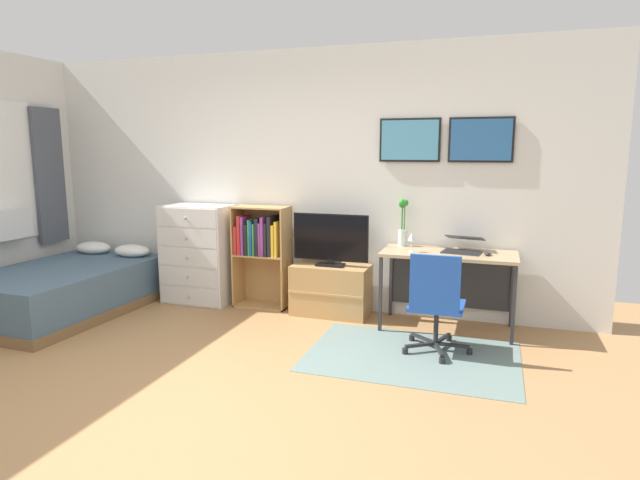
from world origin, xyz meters
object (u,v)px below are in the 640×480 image
(bamboo_vase, at_px, (403,223))
(wine_glass, at_px, (412,238))
(television, at_px, (330,240))
(office_chair, at_px, (436,301))
(bookshelf, at_px, (261,246))
(computer_mouse, at_px, (488,254))
(tv_stand, at_px, (331,290))
(laptop, at_px, (463,245))
(desk, at_px, (449,265))
(dresser, at_px, (198,254))
(bed, at_px, (66,289))

(bamboo_vase, relative_size, wine_glass, 2.59)
(television, relative_size, office_chair, 0.91)
(bamboo_vase, bearing_deg, bookshelf, -177.66)
(office_chair, bearing_deg, computer_mouse, 60.49)
(tv_stand, xyz_separation_m, office_chair, (1.14, -0.77, 0.20))
(bookshelf, xyz_separation_m, wine_glass, (1.64, -0.23, 0.21))
(office_chair, height_order, laptop, laptop)
(laptop, height_order, computer_mouse, laptop)
(computer_mouse, xyz_separation_m, bamboo_vase, (-0.81, 0.24, 0.22))
(television, xyz_separation_m, desk, (1.17, 0.01, -0.18))
(wine_glass, bearing_deg, tv_stand, 167.79)
(dresser, distance_m, office_chair, 2.78)
(desk, relative_size, bamboo_vase, 2.63)
(wine_glass, bearing_deg, television, 169.26)
(laptop, relative_size, bamboo_vase, 0.89)
(bookshelf, distance_m, wine_glass, 1.67)
(bed, bearing_deg, wine_glass, 11.35)
(bed, xyz_separation_m, wine_glass, (3.49, 0.60, 0.63))
(dresser, height_order, desk, dresser)
(office_chair, height_order, computer_mouse, office_chair)
(bed, bearing_deg, tv_stand, 18.00)
(tv_stand, distance_m, laptop, 1.40)
(desk, height_order, wine_glass, wine_glass)
(television, height_order, bamboo_vase, bamboo_vase)
(dresser, relative_size, bookshelf, 1.00)
(dresser, relative_size, tv_stand, 1.38)
(television, relative_size, desk, 0.64)
(dresser, height_order, office_chair, dresser)
(bookshelf, distance_m, office_chair, 2.11)
(dresser, bearing_deg, laptop, 0.14)
(bed, distance_m, desk, 3.91)
(tv_stand, xyz_separation_m, computer_mouse, (1.51, -0.13, 0.50))
(bed, distance_m, office_chair, 3.79)
(laptop, distance_m, wine_glass, 0.49)
(dresser, xyz_separation_m, wine_glass, (2.37, -0.17, 0.33))
(bookshelf, distance_m, laptop, 2.10)
(dresser, relative_size, office_chair, 1.26)
(tv_stand, bearing_deg, wine_glass, -12.21)
(bookshelf, bearing_deg, office_chair, -22.87)
(tv_stand, distance_m, television, 0.52)
(tv_stand, relative_size, office_chair, 0.91)
(television, bearing_deg, wine_glass, -10.74)
(dresser, bearing_deg, computer_mouse, -2.16)
(dresser, bearing_deg, bamboo_vase, 3.08)
(bed, relative_size, television, 2.56)
(television, distance_m, bamboo_vase, 0.74)
(office_chair, bearing_deg, television, 147.38)
(office_chair, xyz_separation_m, bamboo_vase, (-0.43, 0.88, 0.51))
(bamboo_vase, bearing_deg, tv_stand, -171.48)
(bed, bearing_deg, laptop, 12.68)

